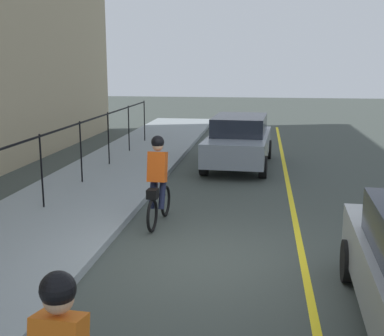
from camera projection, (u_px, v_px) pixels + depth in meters
name	position (u px, v px, depth m)	size (l,w,h in m)	color
ground_plane	(206.00, 261.00, 8.34)	(80.00, 80.00, 0.00)	#3A413C
lane_line_centre	(304.00, 267.00, 8.12)	(36.00, 0.12, 0.01)	yellow
sidewalk	(13.00, 247.00, 8.79)	(40.00, 3.20, 0.15)	gray
iron_fence	(13.00, 162.00, 9.54)	(21.55, 0.04, 1.60)	black
cyclist_lead	(158.00, 181.00, 10.05)	(1.71, 0.38, 1.83)	black
parked_sedan_rear	(239.00, 140.00, 15.84)	(4.49, 2.11, 1.58)	gray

